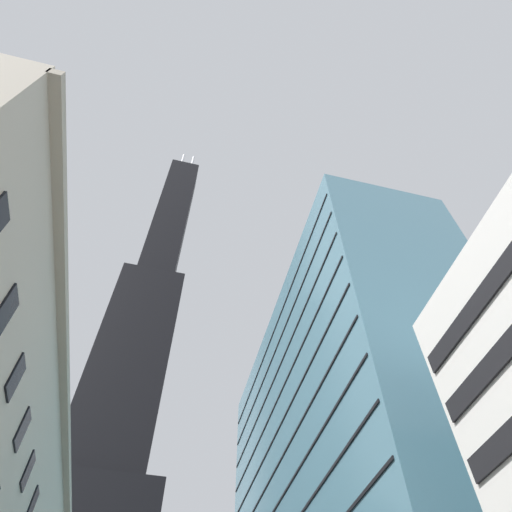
% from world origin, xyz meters
% --- Properties ---
extents(dark_skyscraper, '(27.71, 27.71, 216.71)m').
position_xyz_m(dark_skyscraper, '(-13.40, 91.13, 65.93)').
color(dark_skyscraper, black).
rests_on(dark_skyscraper, ground).
extents(glass_office_midrise, '(16.05, 49.89, 52.25)m').
position_xyz_m(glass_office_midrise, '(18.97, 34.21, 26.13)').
color(glass_office_midrise, teal).
rests_on(glass_office_midrise, ground).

